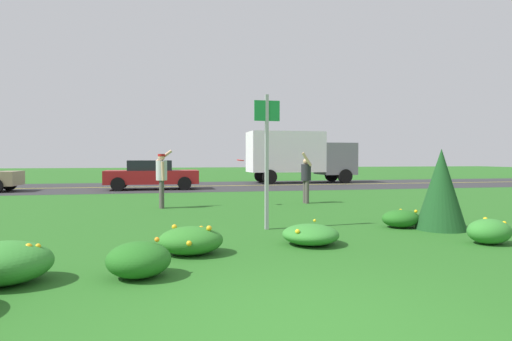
# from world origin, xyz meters

# --- Properties ---
(ground_plane) EXTENTS (120.00, 120.00, 0.00)m
(ground_plane) POSITION_xyz_m (0.00, 10.20, 0.00)
(ground_plane) COLOR #26601E
(highway_strip) EXTENTS (120.00, 8.72, 0.01)m
(highway_strip) POSITION_xyz_m (0.00, 20.39, 0.00)
(highway_strip) COLOR #2D2D30
(highway_strip) RESTS_ON ground
(highway_center_stripe) EXTENTS (120.00, 0.16, 0.00)m
(highway_center_stripe) POSITION_xyz_m (0.00, 20.39, 0.01)
(highway_center_stripe) COLOR yellow
(highway_center_stripe) RESTS_ON ground
(daylily_clump_near_camera) EXTENTS (1.01, 1.06, 0.40)m
(daylily_clump_near_camera) POSITION_xyz_m (1.32, 3.75, 0.18)
(daylily_clump_near_camera) COLOR #337F2D
(daylily_clump_near_camera) RESTS_ON ground
(daylily_clump_front_center) EXTENTS (0.86, 0.71, 0.41)m
(daylily_clump_front_center) POSITION_xyz_m (3.93, 5.12, 0.20)
(daylily_clump_front_center) COLOR #23661E
(daylily_clump_front_center) RESTS_ON ground
(daylily_clump_front_right) EXTENTS (1.16, 0.99, 0.52)m
(daylily_clump_front_right) POSITION_xyz_m (-3.19, 2.25, 0.26)
(daylily_clump_front_right) COLOR #337F2D
(daylily_clump_front_right) RESTS_ON ground
(daylily_clump_mid_left) EXTENTS (1.04, 0.90, 0.48)m
(daylily_clump_mid_left) POSITION_xyz_m (-0.84, 3.41, 0.22)
(daylily_clump_mid_left) COLOR #2D7526
(daylily_clump_mid_left) RESTS_ON ground
(daylily_clump_front_left) EXTENTS (0.80, 0.68, 0.45)m
(daylily_clump_front_left) POSITION_xyz_m (4.49, 3.10, 0.23)
(daylily_clump_front_left) COLOR #337F2D
(daylily_clump_front_left) RESTS_ON ground
(daylily_clump_mid_right) EXTENTS (0.83, 0.80, 0.51)m
(daylily_clump_mid_right) POSITION_xyz_m (-1.58, 2.20, 0.23)
(daylily_clump_mid_right) COLOR #23661E
(daylily_clump_mid_right) RESTS_ON ground
(sign_post_near_path) EXTENTS (0.56, 0.10, 2.92)m
(sign_post_near_path) POSITION_xyz_m (0.94, 5.51, 1.76)
(sign_post_near_path) COLOR #93969B
(sign_post_near_path) RESTS_ON ground
(evergreen_shrub_side) EXTENTS (1.06, 1.06, 1.76)m
(evergreen_shrub_side) POSITION_xyz_m (4.63, 4.68, 0.88)
(evergreen_shrub_side) COLOR #19471E
(evergreen_shrub_side) RESTS_ON ground
(person_thrower_red_cap_gray_shirt) EXTENTS (0.52, 0.52, 1.82)m
(person_thrower_red_cap_gray_shirt) POSITION_xyz_m (-1.30, 10.06, 1.04)
(person_thrower_red_cap_gray_shirt) COLOR #B2B2B7
(person_thrower_red_cap_gray_shirt) RESTS_ON ground
(person_catcher_dark_shirt) EXTENTS (0.40, 0.51, 1.76)m
(person_catcher_dark_shirt) POSITION_xyz_m (3.55, 10.51, 0.93)
(person_catcher_dark_shirt) COLOR #232328
(person_catcher_dark_shirt) RESTS_ON ground
(frisbee_red) EXTENTS (0.24, 0.24, 0.07)m
(frisbee_red) POSITION_xyz_m (1.20, 10.15, 1.49)
(frisbee_red) COLOR red
(car_red_center_right) EXTENTS (4.50, 2.00, 1.45)m
(car_red_center_right) POSITION_xyz_m (-1.80, 18.43, 0.74)
(car_red_center_right) COLOR maroon
(car_red_center_right) RESTS_ON ground
(box_truck_gray) EXTENTS (6.70, 2.46, 3.20)m
(box_truck_gray) POSITION_xyz_m (7.16, 22.35, 1.80)
(box_truck_gray) COLOR slate
(box_truck_gray) RESTS_ON ground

